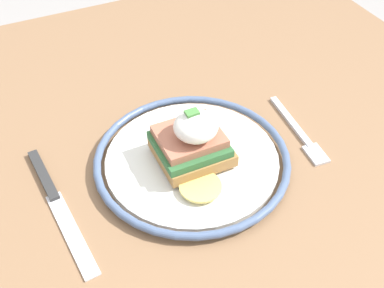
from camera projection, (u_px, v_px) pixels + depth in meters
name	position (u px, v px, depth m)	size (l,w,h in m)	color
dining_table	(166.00, 216.00, 0.69)	(1.01, 0.89, 0.73)	#846042
plate	(192.00, 159.00, 0.61)	(0.25, 0.25, 0.02)	silver
sandwich	(192.00, 141.00, 0.58)	(0.09, 0.12, 0.07)	#9E703D
fork	(298.00, 131.00, 0.66)	(0.03, 0.15, 0.00)	silver
knife	(55.00, 198.00, 0.57)	(0.03, 0.21, 0.01)	#2D2D2D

